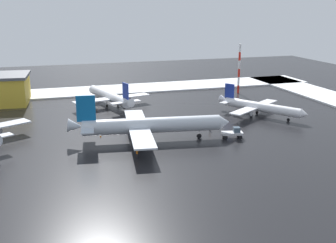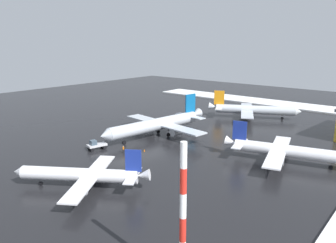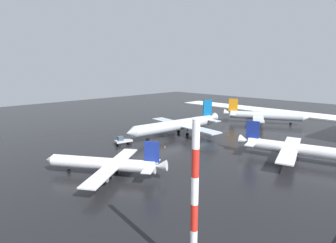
{
  "view_description": "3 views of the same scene",
  "coord_description": "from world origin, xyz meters",
  "px_view_note": "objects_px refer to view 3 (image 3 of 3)",
  "views": [
    {
      "loc": [
        20.34,
        91.02,
        28.57
      ],
      "look_at": [
        -5.88,
        6.82,
        3.92
      ],
      "focal_mm": 45.0,
      "sensor_mm": 36.0,
      "label": 1
    },
    {
      "loc": [
        -66.94,
        -51.2,
        25.75
      ],
      "look_at": [
        2.56,
        6.5,
        3.56
      ],
      "focal_mm": 35.0,
      "sensor_mm": 36.0,
      "label": 2
    },
    {
      "loc": [
        -60.55,
        -47.21,
        20.62
      ],
      "look_at": [
        -5.44,
        7.33,
        5.1
      ],
      "focal_mm": 28.0,
      "sensor_mm": 36.0,
      "label": 3
    }
  ],
  "objects_px": {
    "airplane_distant_tail": "(298,149)",
    "airplane_parked_starboard": "(106,164)",
    "ground_crew_near_tug": "(167,126)",
    "airplane_far_rear": "(178,125)",
    "traffic_cone_near_nose": "(165,146)",
    "antenna_mast": "(194,204)",
    "airplane_foreground_jet": "(263,116)",
    "ground_crew_mid_apron": "(146,145)",
    "pushback_tug": "(123,141)",
    "traffic_cone_mid_line": "(210,133)"
  },
  "relations": [
    {
      "from": "airplane_parked_starboard",
      "to": "ground_crew_mid_apron",
      "type": "xyz_separation_m",
      "value": [
        17.69,
        8.52,
        -1.52
      ]
    },
    {
      "from": "airplane_foreground_jet",
      "to": "pushback_tug",
      "type": "xyz_separation_m",
      "value": [
        -55.4,
        14.32,
        -1.76
      ]
    },
    {
      "from": "ground_crew_near_tug",
      "to": "traffic_cone_mid_line",
      "type": "xyz_separation_m",
      "value": [
        4.76,
        -15.25,
        -0.7
      ]
    },
    {
      "from": "antenna_mast",
      "to": "traffic_cone_mid_line",
      "type": "bearing_deg",
      "value": 34.04
    },
    {
      "from": "airplane_parked_starboard",
      "to": "traffic_cone_mid_line",
      "type": "relative_size",
      "value": 40.68
    },
    {
      "from": "airplane_foreground_jet",
      "to": "ground_crew_mid_apron",
      "type": "bearing_deg",
      "value": -125.37
    },
    {
      "from": "airplane_far_rear",
      "to": "ground_crew_mid_apron",
      "type": "distance_m",
      "value": 16.1
    },
    {
      "from": "pushback_tug",
      "to": "ground_crew_mid_apron",
      "type": "height_order",
      "value": "pushback_tug"
    },
    {
      "from": "airplane_parked_starboard",
      "to": "ground_crew_near_tug",
      "type": "distance_m",
      "value": 43.55
    },
    {
      "from": "airplane_far_rear",
      "to": "antenna_mast",
      "type": "xyz_separation_m",
      "value": [
        -41.3,
        -40.06,
        4.7
      ]
    },
    {
      "from": "airplane_foreground_jet",
      "to": "traffic_cone_mid_line",
      "type": "xyz_separation_m",
      "value": [
        -27.52,
        4.81,
        -2.77
      ]
    },
    {
      "from": "pushback_tug",
      "to": "ground_crew_mid_apron",
      "type": "bearing_deg",
      "value": 126.23
    },
    {
      "from": "pushback_tug",
      "to": "antenna_mast",
      "type": "distance_m",
      "value": 49.97
    },
    {
      "from": "airplane_far_rear",
      "to": "ground_crew_mid_apron",
      "type": "bearing_deg",
      "value": 18.91
    },
    {
      "from": "ground_crew_near_tug",
      "to": "pushback_tug",
      "type": "bearing_deg",
      "value": 166.49
    },
    {
      "from": "traffic_cone_mid_line",
      "to": "airplane_far_rear",
      "type": "bearing_deg",
      "value": 149.09
    },
    {
      "from": "ground_crew_mid_apron",
      "to": "antenna_mast",
      "type": "height_order",
      "value": "antenna_mast"
    },
    {
      "from": "ground_crew_near_tug",
      "to": "traffic_cone_near_nose",
      "type": "xyz_separation_m",
      "value": [
        -16.5,
        -15.64,
        -0.7
      ]
    },
    {
      "from": "ground_crew_near_tug",
      "to": "airplane_distant_tail",
      "type": "bearing_deg",
      "value": -120.57
    },
    {
      "from": "traffic_cone_near_nose",
      "to": "airplane_far_rear",
      "type": "bearing_deg",
      "value": 27.49
    },
    {
      "from": "airplane_far_rear",
      "to": "airplane_foreground_jet",
      "type": "xyz_separation_m",
      "value": [
        37.06,
        -10.53,
        -0.42
      ]
    },
    {
      "from": "airplane_far_rear",
      "to": "traffic_cone_near_nose",
      "type": "height_order",
      "value": "airplane_far_rear"
    },
    {
      "from": "airplane_distant_tail",
      "to": "airplane_foreground_jet",
      "type": "height_order",
      "value": "airplane_foreground_jet"
    },
    {
      "from": "ground_crew_near_tug",
      "to": "antenna_mast",
      "type": "height_order",
      "value": "antenna_mast"
    },
    {
      "from": "ground_crew_mid_apron",
      "to": "traffic_cone_near_nose",
      "type": "relative_size",
      "value": 3.11
    },
    {
      "from": "airplane_distant_tail",
      "to": "traffic_cone_near_nose",
      "type": "bearing_deg",
      "value": -169.14
    },
    {
      "from": "airplane_far_rear",
      "to": "ground_crew_mid_apron",
      "type": "height_order",
      "value": "airplane_far_rear"
    },
    {
      "from": "pushback_tug",
      "to": "ground_crew_mid_apron",
      "type": "relative_size",
      "value": 2.92
    },
    {
      "from": "airplane_parked_starboard",
      "to": "traffic_cone_mid_line",
      "type": "bearing_deg",
      "value": -115.68
    },
    {
      "from": "airplane_parked_starboard",
      "to": "pushback_tug",
      "type": "distance_m",
      "value": 21.43
    },
    {
      "from": "airplane_foreground_jet",
      "to": "airplane_parked_starboard",
      "type": "bearing_deg",
      "value": -116.42
    },
    {
      "from": "airplane_far_rear",
      "to": "traffic_cone_near_nose",
      "type": "distance_m",
      "value": 13.59
    },
    {
      "from": "pushback_tug",
      "to": "traffic_cone_mid_line",
      "type": "distance_m",
      "value": 29.48
    },
    {
      "from": "airplane_distant_tail",
      "to": "traffic_cone_mid_line",
      "type": "height_order",
      "value": "airplane_distant_tail"
    },
    {
      "from": "ground_crew_mid_apron",
      "to": "traffic_cone_near_nose",
      "type": "height_order",
      "value": "ground_crew_mid_apron"
    },
    {
      "from": "airplane_distant_tail",
      "to": "antenna_mast",
      "type": "height_order",
      "value": "antenna_mast"
    },
    {
      "from": "ground_crew_mid_apron",
      "to": "traffic_cone_near_nose",
      "type": "bearing_deg",
      "value": -127.66
    },
    {
      "from": "airplane_parked_starboard",
      "to": "pushback_tug",
      "type": "bearing_deg",
      "value": -77.77
    },
    {
      "from": "pushback_tug",
      "to": "ground_crew_near_tug",
      "type": "bearing_deg",
      "value": -151.7
    },
    {
      "from": "airplane_parked_starboard",
      "to": "traffic_cone_near_nose",
      "type": "distance_m",
      "value": 22.38
    },
    {
      "from": "traffic_cone_near_nose",
      "to": "traffic_cone_mid_line",
      "type": "distance_m",
      "value": 21.26
    },
    {
      "from": "pushback_tug",
      "to": "airplane_foreground_jet",
      "type": "bearing_deg",
      "value": 179.85
    },
    {
      "from": "airplane_parked_starboard",
      "to": "antenna_mast",
      "type": "relative_size",
      "value": 1.37
    },
    {
      "from": "airplane_far_rear",
      "to": "antenna_mast",
      "type": "height_order",
      "value": "antenna_mast"
    },
    {
      "from": "ground_crew_near_tug",
      "to": "ground_crew_mid_apron",
      "type": "relative_size",
      "value": 1.0
    },
    {
      "from": "airplane_far_rear",
      "to": "pushback_tug",
      "type": "distance_m",
      "value": 18.86
    },
    {
      "from": "airplane_parked_starboard",
      "to": "traffic_cone_near_nose",
      "type": "relative_size",
      "value": 40.68
    },
    {
      "from": "airplane_distant_tail",
      "to": "airplane_parked_starboard",
      "type": "xyz_separation_m",
      "value": [
        -35.69,
        23.55,
        -0.24
      ]
    },
    {
      "from": "traffic_cone_mid_line",
      "to": "ground_crew_mid_apron",
      "type": "bearing_deg",
      "value": 173.78
    },
    {
      "from": "airplane_far_rear",
      "to": "ground_crew_near_tug",
      "type": "relative_size",
      "value": 20.59
    }
  ]
}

